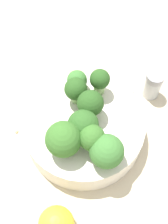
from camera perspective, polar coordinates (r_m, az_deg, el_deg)
The scene contains 14 objects.
ground_plane at distance 0.58m, azimuth 0.00°, elevation -4.21°, with size 3.00×3.00×0.00m, color beige.
bowl at distance 0.56m, azimuth 0.00°, elevation -3.02°, with size 0.21×0.21×0.05m, color silver.
broccoli_floret_0 at distance 0.50m, azimuth -0.15°, elevation -2.45°, with size 0.05×0.05×0.06m.
broccoli_floret_1 at distance 0.48m, azimuth 4.16°, elevation -7.24°, with size 0.05×0.05×0.06m.
broccoli_floret_2 at distance 0.51m, azimuth 1.18°, elevation 1.47°, with size 0.04×0.04×0.06m.
broccoli_floret_3 at distance 0.53m, azimuth -1.51°, elevation 4.09°, with size 0.04×0.04×0.05m.
broccoli_floret_4 at distance 0.55m, azimuth -1.29°, elevation 5.76°, with size 0.04×0.04×0.04m.
broccoli_floret_5 at distance 0.48m, azimuth -3.78°, elevation -5.04°, with size 0.06×0.06×0.07m.
broccoli_floret_6 at distance 0.54m, azimuth 2.89°, elevation 5.74°, with size 0.04×0.04×0.06m.
broccoli_floret_7 at distance 0.48m, azimuth 1.42°, elevation -4.83°, with size 0.04×0.04×0.06m.
pepper_shaker at distance 0.62m, azimuth 12.50°, elevation 4.91°, with size 0.03×0.03×0.06m.
lemon_wedge at distance 0.51m, azimuth -5.09°, elevation -19.72°, with size 0.06×0.06×0.06m, color yellow.
almond_crumb_0 at distance 0.60m, azimuth -12.22°, elevation -3.52°, with size 0.01×0.00×0.01m, color tan.
almond_crumb_1 at distance 0.63m, azimuth 8.76°, elevation 3.51°, with size 0.01×0.00×0.01m, color tan.
Camera 1 is at (0.13, 0.22, 0.53)m, focal length 50.00 mm.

